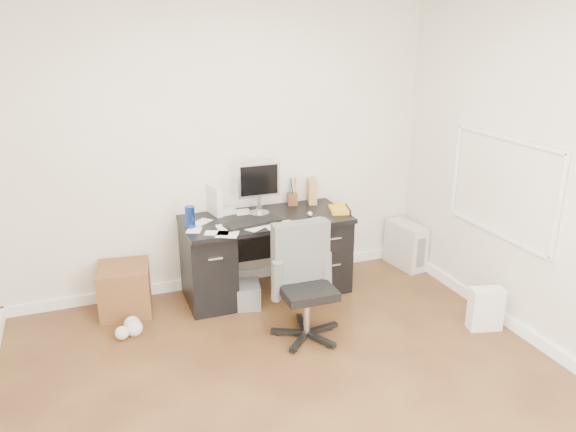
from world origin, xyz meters
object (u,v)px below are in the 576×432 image
at_px(keyboard, 252,223).
at_px(wicker_basket, 125,289).
at_px(desk, 266,253).
at_px(office_chair, 307,285).
at_px(lcd_monitor, 259,188).
at_px(pc_tower, 406,245).

bearing_deg(keyboard, wicker_basket, 158.68).
bearing_deg(keyboard, desk, 29.86).
relative_size(office_chair, wicker_basket, 2.19).
relative_size(lcd_monitor, pc_tower, 1.07).
relative_size(keyboard, wicker_basket, 1.16).
bearing_deg(keyboard, lcd_monitor, 49.99).
distance_m(office_chair, pc_tower, 1.79).
bearing_deg(desk, keyboard, -140.33).
relative_size(desk, office_chair, 1.60).
xyz_separation_m(keyboard, wicker_basket, (-1.11, 0.23, -0.55)).
height_order(lcd_monitor, pc_tower, lcd_monitor).
bearing_deg(office_chair, desk, 94.08).
xyz_separation_m(keyboard, pc_tower, (1.72, 0.21, -0.53)).
bearing_deg(office_chair, pc_tower, 33.29).
xyz_separation_m(office_chair, pc_tower, (1.50, 0.94, -0.24)).
bearing_deg(wicker_basket, desk, -3.78).
xyz_separation_m(keyboard, office_chair, (0.21, -0.73, -0.30)).
bearing_deg(desk, lcd_monitor, 107.23).
xyz_separation_m(office_chair, wicker_basket, (-1.32, 0.96, -0.25)).
height_order(desk, lcd_monitor, lcd_monitor).
height_order(desk, wicker_basket, desk).
xyz_separation_m(lcd_monitor, wicker_basket, (-1.25, -0.01, -0.78)).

